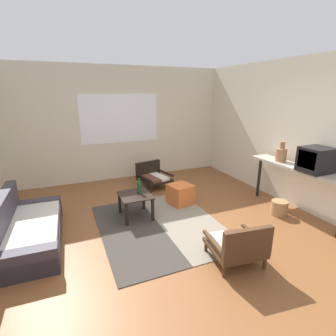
# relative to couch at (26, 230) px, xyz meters

# --- Properties ---
(ground_plane) EXTENTS (7.80, 7.80, 0.00)m
(ground_plane) POSITION_rel_couch_xyz_m (1.96, -0.58, -0.22)
(ground_plane) COLOR brown
(far_wall_with_window) EXTENTS (5.60, 0.13, 2.70)m
(far_wall_with_window) POSITION_rel_couch_xyz_m (1.96, 2.48, 1.13)
(far_wall_with_window) COLOR beige
(far_wall_with_window) RESTS_ON ground
(side_wall_right) EXTENTS (0.12, 6.60, 2.70)m
(side_wall_right) POSITION_rel_couch_xyz_m (4.62, -0.28, 1.13)
(side_wall_right) COLOR beige
(side_wall_right) RESTS_ON ground
(area_rug) EXTENTS (1.88, 2.26, 0.01)m
(area_rug) POSITION_rel_couch_xyz_m (1.93, -0.25, -0.21)
(area_rug) COLOR #38332D
(area_rug) RESTS_ON ground
(couch) EXTENTS (0.84, 1.74, 0.72)m
(couch) POSITION_rel_couch_xyz_m (0.00, 0.00, 0.00)
(couch) COLOR #38333D
(couch) RESTS_ON ground
(coffee_table) EXTENTS (0.53, 0.57, 0.42)m
(coffee_table) POSITION_rel_couch_xyz_m (1.66, 0.20, 0.11)
(coffee_table) COLOR black
(coffee_table) RESTS_ON ground
(armchair_by_window) EXTENTS (0.75, 0.75, 0.55)m
(armchair_by_window) POSITION_rel_couch_xyz_m (2.45, 1.53, 0.03)
(armchair_by_window) COLOR black
(armchair_by_window) RESTS_ON ground
(armchair_striped_foreground) EXTENTS (0.70, 0.68, 0.59)m
(armchair_striped_foreground) POSITION_rel_couch_xyz_m (2.48, -1.53, 0.05)
(armchair_striped_foreground) COLOR #472D19
(armchair_striped_foreground) RESTS_ON ground
(ottoman_orange) EXTENTS (0.49, 0.49, 0.39)m
(ottoman_orange) POSITION_rel_couch_xyz_m (2.62, 0.40, -0.02)
(ottoman_orange) COLOR #D1662D
(ottoman_orange) RESTS_ON ground
(console_shelf) EXTENTS (0.37, 1.85, 0.87)m
(console_shelf) POSITION_rel_couch_xyz_m (4.27, -0.75, 0.56)
(console_shelf) COLOR #B2AD9E
(console_shelf) RESTS_ON ground
(crt_television) EXTENTS (0.45, 0.41, 0.39)m
(crt_television) POSITION_rel_couch_xyz_m (4.27, -1.07, 0.85)
(crt_television) COLOR black
(crt_television) RESTS_ON console_shelf
(clay_vase) EXTENTS (0.19, 0.19, 0.37)m
(clay_vase) POSITION_rel_couch_xyz_m (4.27, -0.37, 0.79)
(clay_vase) COLOR #A87047
(clay_vase) RESTS_ON console_shelf
(glass_bottle) EXTENTS (0.07, 0.07, 0.27)m
(glass_bottle) POSITION_rel_couch_xyz_m (1.75, 0.24, 0.31)
(glass_bottle) COLOR #194723
(glass_bottle) RESTS_ON coffee_table
(wicker_basket) EXTENTS (0.28, 0.28, 0.26)m
(wicker_basket) POSITION_rel_couch_xyz_m (4.02, -0.71, -0.09)
(wicker_basket) COLOR #9E7A4C
(wicker_basket) RESTS_ON ground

